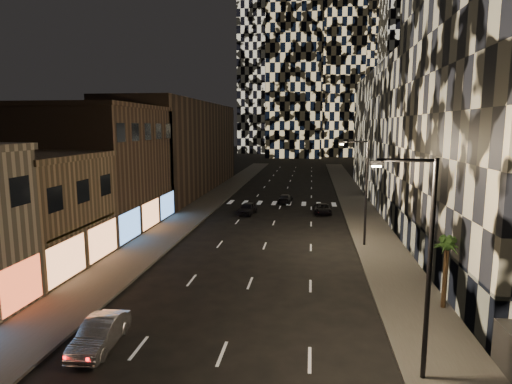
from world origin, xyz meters
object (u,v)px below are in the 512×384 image
(car_dark_midlane, at_px, (247,208))
(streetlight_near, at_px, (424,255))
(car_dark_oncoming, at_px, (285,199))
(car_dark_rightlane, at_px, (323,209))
(streetlight_far, at_px, (364,185))
(car_silver_parked, at_px, (100,334))
(palm_tree, at_px, (447,249))

(car_dark_midlane, bearing_deg, streetlight_near, -61.88)
(car_dark_oncoming, bearing_deg, car_dark_rightlane, 130.20)
(car_dark_midlane, height_order, car_dark_rightlane, car_dark_midlane)
(car_dark_oncoming, distance_m, car_dark_rightlane, 8.23)
(streetlight_far, bearing_deg, car_dark_oncoming, 111.12)
(car_silver_parked, distance_m, car_dark_midlane, 31.50)
(streetlight_far, bearing_deg, car_dark_midlane, 134.14)
(streetlight_near, relative_size, streetlight_far, 1.00)
(car_dark_midlane, distance_m, car_dark_oncoming, 9.05)
(car_silver_parked, distance_m, car_dark_oncoming, 40.03)
(streetlight_near, bearing_deg, car_dark_oncoming, 101.02)
(car_silver_parked, distance_m, palm_tree, 18.71)
(streetlight_far, distance_m, car_dark_rightlane, 14.79)
(streetlight_far, xyz_separation_m, palm_tree, (3.15, -12.69, -1.78))
(streetlight_near, bearing_deg, car_dark_rightlane, 95.13)
(car_dark_rightlane, bearing_deg, streetlight_near, -87.09)
(streetlight_far, relative_size, car_dark_midlane, 2.21)
(car_silver_parked, relative_size, car_dark_rightlane, 1.00)
(car_silver_parked, bearing_deg, car_dark_rightlane, 68.62)
(car_dark_rightlane, bearing_deg, car_silver_parked, -110.92)
(streetlight_near, height_order, palm_tree, streetlight_near)
(car_dark_midlane, relative_size, car_dark_oncoming, 0.99)
(car_dark_oncoming, bearing_deg, streetlight_near, 105.25)
(streetlight_far, distance_m, car_silver_parked, 24.31)
(palm_tree, bearing_deg, car_dark_oncoming, 108.42)
(streetlight_near, xyz_separation_m, car_dark_midlane, (-11.85, 32.22, -4.66))
(car_silver_parked, bearing_deg, palm_tree, 17.97)
(car_silver_parked, height_order, car_dark_midlane, car_dark_midlane)
(streetlight_far, xyz_separation_m, car_dark_rightlane, (-3.02, 13.67, -4.77))
(car_dark_midlane, relative_size, palm_tree, 0.98)
(car_dark_midlane, height_order, palm_tree, palm_tree)
(car_dark_oncoming, relative_size, palm_tree, 0.99)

